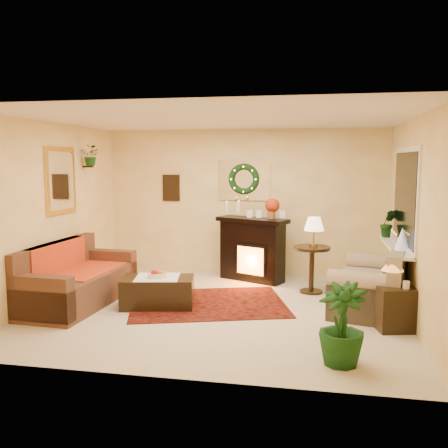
% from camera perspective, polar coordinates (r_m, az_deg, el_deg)
% --- Properties ---
extents(floor, '(5.00, 5.00, 0.00)m').
position_cam_1_polar(floor, '(7.02, -0.55, -9.71)').
color(floor, beige).
rests_on(floor, ground).
extents(ceiling, '(5.00, 5.00, 0.00)m').
position_cam_1_polar(ceiling, '(6.73, -0.58, 11.95)').
color(ceiling, white).
rests_on(ceiling, ground).
extents(wall_back, '(5.00, 5.00, 0.00)m').
position_cam_1_polar(wall_back, '(8.96, 2.30, 2.48)').
color(wall_back, '#EFD88C').
rests_on(wall_back, ground).
extents(wall_front, '(5.00, 5.00, 0.00)m').
position_cam_1_polar(wall_front, '(4.59, -6.16, -2.21)').
color(wall_front, '#EFD88C').
rests_on(wall_front, ground).
extents(wall_left, '(4.50, 4.50, 0.00)m').
position_cam_1_polar(wall_left, '(7.65, -19.24, 1.24)').
color(wall_left, '#EFD88C').
rests_on(wall_left, ground).
extents(wall_right, '(4.50, 4.50, 0.00)m').
position_cam_1_polar(wall_right, '(6.72, 20.81, 0.38)').
color(wall_right, '#EFD88C').
rests_on(wall_right, ground).
extents(area_rug, '(2.58, 2.22, 0.01)m').
position_cam_1_polar(area_rug, '(7.28, -1.84, -9.04)').
color(area_rug, maroon).
rests_on(area_rug, floor).
extents(sofa, '(1.02, 2.10, 0.88)m').
position_cam_1_polar(sofa, '(7.47, -16.34, -5.56)').
color(sofa, brown).
rests_on(sofa, floor).
extents(red_throw, '(0.83, 1.34, 0.02)m').
position_cam_1_polar(red_throw, '(7.63, -15.83, -5.07)').
color(red_throw, '#B43913').
rests_on(red_throw, sofa).
extents(fireplace, '(1.15, 0.77, 1.01)m').
position_cam_1_polar(fireplace, '(8.55, 3.25, -2.84)').
color(fireplace, black).
rests_on(fireplace, floor).
extents(poinsettia, '(0.24, 0.24, 0.24)m').
position_cam_1_polar(poinsettia, '(8.40, 5.55, 2.12)').
color(poinsettia, '#B02A0E').
rests_on(poinsettia, fireplace).
extents(mantel_candle_a, '(0.05, 0.05, 0.16)m').
position_cam_1_polar(mantel_candle_a, '(8.49, 0.32, 1.94)').
color(mantel_candle_a, white).
rests_on(mantel_candle_a, fireplace).
extents(mantel_candle_b, '(0.06, 0.06, 0.19)m').
position_cam_1_polar(mantel_candle_b, '(8.44, 1.68, 1.90)').
color(mantel_candle_b, white).
rests_on(mantel_candle_b, fireplace).
extents(mantel_mirror, '(0.92, 0.02, 0.72)m').
position_cam_1_polar(mantel_mirror, '(8.92, 2.30, 5.03)').
color(mantel_mirror, white).
rests_on(mantel_mirror, wall_back).
extents(wreath, '(0.55, 0.11, 0.55)m').
position_cam_1_polar(wreath, '(8.88, 2.26, 5.15)').
color(wreath, '#194719').
rests_on(wreath, wall_back).
extents(wall_art, '(0.32, 0.03, 0.48)m').
position_cam_1_polar(wall_art, '(9.22, -6.05, 4.14)').
color(wall_art, '#381E11').
rests_on(wall_art, wall_back).
extents(gold_mirror, '(0.03, 0.84, 1.00)m').
position_cam_1_polar(gold_mirror, '(7.87, -18.16, 4.73)').
color(gold_mirror, gold).
rests_on(gold_mirror, wall_left).
extents(hanging_plant, '(0.33, 0.28, 0.36)m').
position_cam_1_polar(hanging_plant, '(8.47, -14.91, 6.49)').
color(hanging_plant, '#194719').
rests_on(hanging_plant, wall_left).
extents(loveseat, '(1.24, 1.72, 0.90)m').
position_cam_1_polar(loveseat, '(7.21, 16.48, -6.11)').
color(loveseat, gray).
rests_on(loveseat, floor).
extents(window_frame, '(0.03, 1.86, 1.36)m').
position_cam_1_polar(window_frame, '(7.24, 20.05, 2.86)').
color(window_frame, white).
rests_on(window_frame, wall_right).
extents(window_glass, '(0.02, 1.70, 1.22)m').
position_cam_1_polar(window_glass, '(7.24, 19.93, 2.87)').
color(window_glass, black).
rests_on(window_glass, wall_right).
extents(window_sill, '(0.22, 1.86, 0.04)m').
position_cam_1_polar(window_sill, '(7.30, 19.00, -2.44)').
color(window_sill, white).
rests_on(window_sill, wall_right).
extents(mini_tree, '(0.20, 0.20, 0.30)m').
position_cam_1_polar(mini_tree, '(6.85, 19.69, -1.64)').
color(mini_tree, silver).
rests_on(mini_tree, window_sill).
extents(sill_plant, '(0.30, 0.24, 0.55)m').
position_cam_1_polar(sill_plant, '(7.97, 18.24, -0.05)').
color(sill_plant, '#214F27').
rests_on(sill_plant, window_sill).
extents(side_table_round, '(0.74, 0.74, 0.73)m').
position_cam_1_polar(side_table_round, '(7.91, 9.97, -5.43)').
color(side_table_round, black).
rests_on(side_table_round, floor).
extents(lamp_cream, '(0.31, 0.31, 0.47)m').
position_cam_1_polar(lamp_cream, '(7.79, 10.22, -1.48)').
color(lamp_cream, '#FFEC9C').
rests_on(lamp_cream, side_table_round).
extents(end_table_square, '(0.52, 0.52, 0.53)m').
position_cam_1_polar(end_table_square, '(6.50, 18.88, -9.03)').
color(end_table_square, '#461E16').
rests_on(end_table_square, floor).
extents(lamp_tiffany, '(0.26, 0.26, 0.38)m').
position_cam_1_polar(lamp_tiffany, '(6.41, 18.70, -4.88)').
color(lamp_tiffany, orange).
rests_on(lamp_tiffany, end_table_square).
extents(coffee_table, '(1.08, 0.73, 0.42)m').
position_cam_1_polar(coffee_table, '(7.14, -7.59, -7.73)').
color(coffee_table, '#342516').
rests_on(coffee_table, floor).
extents(fruit_bowl, '(0.27, 0.27, 0.06)m').
position_cam_1_polar(fruit_bowl, '(7.06, -7.67, -5.90)').
color(fruit_bowl, silver).
rests_on(fruit_bowl, coffee_table).
extents(floor_palm, '(1.82, 1.82, 2.52)m').
position_cam_1_polar(floor_palm, '(5.22, 13.31, -10.80)').
color(floor_palm, '#113E18').
rests_on(floor_palm, floor).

